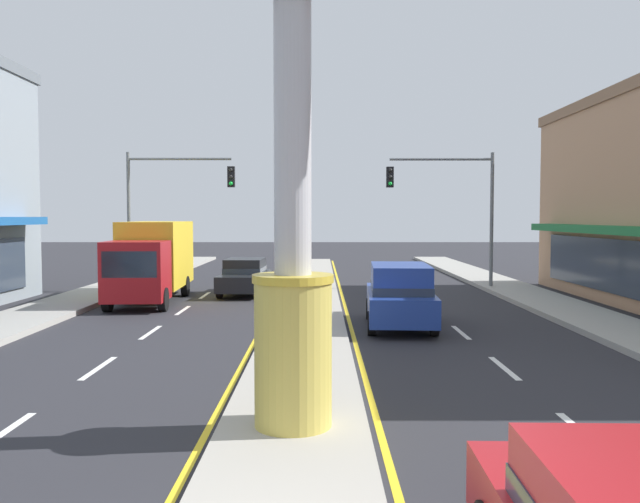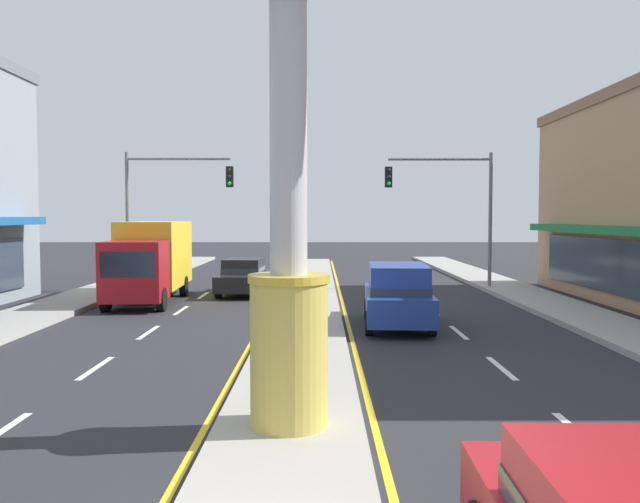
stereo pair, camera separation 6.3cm
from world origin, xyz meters
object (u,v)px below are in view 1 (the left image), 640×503
Objects in this scene: traffic_light_right_side at (450,196)px; sedan_far_right_lane at (242,276)px; traffic_light_left_side at (164,196)px; district_sign at (289,136)px; box_truck_near_right_lane at (149,258)px; suv_far_left_oncoming at (397,295)px.

traffic_light_right_side reaches higher than sedan_far_right_lane.
traffic_light_left_side reaches higher than sedan_far_right_lane.
traffic_light_left_side is at bearing -179.18° from traffic_light_right_side.
district_sign reaches higher than sedan_far_right_lane.
district_sign is 1.32× the size of traffic_light_right_side.
traffic_light_left_side is 4.47m from box_truck_near_right_lane.
suv_far_left_oncoming is (8.98, -6.09, -0.71)m from box_truck_near_right_lane.
sedan_far_right_lane is (-9.20, -1.63, -3.46)m from traffic_light_right_side.
traffic_light_right_side is at bearing 71.89° from district_sign.
traffic_light_left_side reaches higher than box_truck_near_right_lane.
suv_far_left_oncoming is at bearing -109.85° from traffic_light_right_side.
traffic_light_left_side is at bearing 158.05° from sedan_far_right_lane.
traffic_light_right_side reaches higher than box_truck_near_right_lane.
district_sign is 1.32× the size of traffic_light_left_side.
sedan_far_right_lane is at bearing -169.96° from traffic_light_right_side.
traffic_light_left_side is 13.80m from suv_far_left_oncoming.
traffic_light_left_side is 1.00× the size of traffic_light_right_side.
district_sign is 10.62m from suv_far_left_oncoming.
suv_far_left_oncoming is at bearing -46.70° from traffic_light_left_side.
traffic_light_left_side reaches higher than suv_far_left_oncoming.
traffic_light_right_side is at bearing 17.04° from box_truck_near_right_lane.
traffic_light_right_side is at bearing 70.15° from suv_far_left_oncoming.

